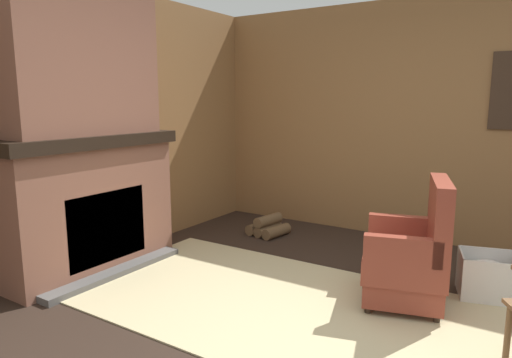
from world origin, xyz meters
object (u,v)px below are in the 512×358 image
object	(u,v)px
firewood_stack	(268,227)
decorative_plate_on_mantel	(87,121)
laundry_basket	(488,276)
oil_lamp_vase	(28,127)
armchair	(410,258)
storage_case	(120,125)

from	to	relation	value
firewood_stack	decorative_plate_on_mantel	xyz separation A→B (m)	(-0.84, -1.78, 1.29)
firewood_stack	decorative_plate_on_mantel	distance (m)	2.35
firewood_stack	laundry_basket	bearing A→B (deg)	-12.29
firewood_stack	oil_lamp_vase	xyz separation A→B (m)	(-0.82, -2.35, 1.26)
armchair	storage_case	distance (m)	2.89
armchair	storage_case	world-z (taller)	storage_case
oil_lamp_vase	storage_case	distance (m)	0.94
decorative_plate_on_mantel	laundry_basket	bearing A→B (deg)	21.48
firewood_stack	oil_lamp_vase	distance (m)	2.79
firewood_stack	storage_case	xyz separation A→B (m)	(-0.82, -1.41, 1.24)
firewood_stack	storage_case	world-z (taller)	storage_case
storage_case	decorative_plate_on_mantel	size ratio (longest dim) A/B	0.99
storage_case	decorative_plate_on_mantel	xyz separation A→B (m)	(-0.02, -0.37, 0.05)
laundry_basket	decorative_plate_on_mantel	size ratio (longest dim) A/B	2.05
armchair	decorative_plate_on_mantel	bearing A→B (deg)	1.04
armchair	decorative_plate_on_mantel	distance (m)	3.00
firewood_stack	laundry_basket	distance (m)	2.43
oil_lamp_vase	decorative_plate_on_mantel	distance (m)	0.57
laundry_basket	decorative_plate_on_mantel	distance (m)	3.66
firewood_stack	laundry_basket	size ratio (longest dim) A/B	0.88
armchair	oil_lamp_vase	distance (m)	3.18
laundry_basket	storage_case	world-z (taller)	storage_case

